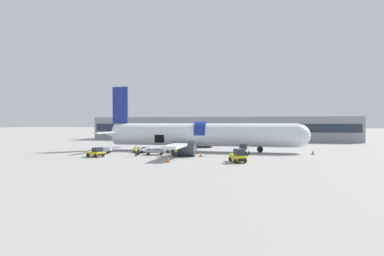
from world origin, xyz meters
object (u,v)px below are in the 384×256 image
object	(u,v)px
baggage_tug_lead	(96,153)
baggage_cart_queued	(142,150)
baggage_cart_loading	(156,152)
ground_crew_loader_a	(180,149)
ground_crew_supervisor	(168,148)
ground_crew_loader_b	(136,151)
ground_crew_driver	(176,151)
airplane	(199,135)
baggage_tug_mid	(238,157)
baggage_cart_empty	(103,151)
suitcase_on_tarmac_upright	(138,153)
baggage_tug_rear	(243,150)

from	to	relation	value
baggage_tug_lead	baggage_cart_queued	size ratio (longest dim) A/B	0.80
baggage_cart_loading	ground_crew_loader_a	world-z (taller)	ground_crew_loader_a
baggage_tug_lead	ground_crew_supervisor	world-z (taller)	ground_crew_supervisor
ground_crew_loader_b	ground_crew_driver	size ratio (longest dim) A/B	0.96
airplane	ground_crew_loader_a	size ratio (longest dim) A/B	23.39
baggage_tug_lead	airplane	bearing A→B (deg)	42.74
baggage_cart_loading	ground_crew_driver	bearing A→B (deg)	-34.56
baggage_tug_mid	ground_crew_loader_a	size ratio (longest dim) A/B	2.22
ground_crew_loader_a	ground_crew_supervisor	distance (m)	2.48
ground_crew_loader_a	baggage_cart_empty	bearing A→B (deg)	-169.88
baggage_cart_empty	baggage_cart_queued	bearing A→B (deg)	24.88
baggage_cart_empty	suitcase_on_tarmac_upright	xyz separation A→B (m)	(6.49, -0.78, -0.13)
baggage_tug_rear	baggage_cart_loading	size ratio (longest dim) A/B	0.72
ground_crew_loader_b	baggage_cart_loading	bearing A→B (deg)	48.61
baggage_tug_mid	baggage_cart_empty	distance (m)	23.01
airplane	baggage_cart_queued	size ratio (longest dim) A/B	10.64
baggage_cart_loading	baggage_cart_empty	distance (m)	9.03
baggage_cart_queued	baggage_cart_empty	distance (m)	6.31
ground_crew_loader_a	airplane	bearing A→B (deg)	69.40
baggage_tug_lead	suitcase_on_tarmac_upright	size ratio (longest dim) A/B	3.30
ground_crew_driver	suitcase_on_tarmac_upright	world-z (taller)	ground_crew_driver
baggage_tug_lead	ground_crew_loader_b	bearing A→B (deg)	21.41
baggage_cart_queued	baggage_cart_empty	bearing A→B (deg)	-155.12
baggage_cart_loading	airplane	bearing A→B (deg)	53.76
ground_crew_driver	suitcase_on_tarmac_upright	size ratio (longest dim) A/B	2.04
baggage_cart_queued	suitcase_on_tarmac_upright	distance (m)	3.52
baggage_tug_mid	ground_crew_supervisor	bearing A→B (deg)	143.63
baggage_tug_rear	baggage_cart_empty	size ratio (longest dim) A/B	0.78
ground_crew_driver	ground_crew_supervisor	size ratio (longest dim) A/B	0.99
ground_crew_loader_b	ground_crew_supervisor	size ratio (longest dim) A/B	0.95
ground_crew_loader_a	ground_crew_driver	world-z (taller)	ground_crew_driver
baggage_cart_loading	baggage_cart_empty	size ratio (longest dim) A/B	1.09
airplane	baggage_tug_lead	world-z (taller)	airplane
baggage_tug_mid	suitcase_on_tarmac_upright	world-z (taller)	baggage_tug_mid
baggage_cart_queued	suitcase_on_tarmac_upright	size ratio (longest dim) A/B	4.14
baggage_tug_rear	ground_crew_loader_b	world-z (taller)	baggage_tug_rear
baggage_tug_mid	baggage_cart_loading	world-z (taller)	baggage_tug_mid
airplane	suitcase_on_tarmac_upright	xyz separation A→B (m)	(-7.98, -8.28, -2.48)
baggage_cart_empty	ground_crew_loader_a	xyz separation A→B (m)	(12.49, 2.23, 0.34)
baggage_tug_mid	baggage_cart_queued	bearing A→B (deg)	152.61
ground_crew_loader_a	suitcase_on_tarmac_upright	size ratio (longest dim) A/B	1.89
ground_crew_loader_a	ground_crew_supervisor	size ratio (longest dim) A/B	0.92
suitcase_on_tarmac_upright	ground_crew_driver	bearing A→B (deg)	-16.42
ground_crew_loader_b	baggage_tug_mid	bearing A→B (deg)	-12.70
ground_crew_loader_a	ground_crew_loader_b	world-z (taller)	ground_crew_loader_b
ground_crew_loader_a	baggage_cart_queued	bearing A→B (deg)	176.40
airplane	baggage_tug_rear	size ratio (longest dim) A/B	12.85
baggage_tug_mid	ground_crew_loader_b	distance (m)	15.81
baggage_cart_empty	ground_crew_supervisor	distance (m)	10.58
baggage_cart_queued	ground_crew_loader_b	bearing A→B (deg)	-77.87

